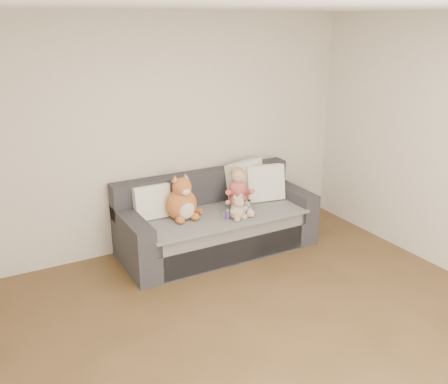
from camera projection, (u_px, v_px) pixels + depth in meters
name	position (u px, v px, depth m)	size (l,w,h in m)	color
room_shell	(274.00, 187.00, 3.84)	(5.00, 5.00, 5.00)	brown
sofa	(216.00, 223.00, 5.69)	(2.20, 0.94, 0.85)	#2D2D32
cushion_left	(152.00, 202.00, 5.37)	(0.40, 0.18, 0.37)	white
cushion_right_back	(245.00, 180.00, 5.93)	(0.54, 0.35, 0.47)	white
cushion_right_front	(265.00, 183.00, 5.90)	(0.49, 0.29, 0.44)	white
toddler	(238.00, 192.00, 5.64)	(0.34, 0.49, 0.48)	#D3604A
plush_cat	(182.00, 202.00, 5.35)	(0.42, 0.37, 0.52)	#A44D24
teddy_bear	(238.00, 209.00, 5.35)	(0.23, 0.17, 0.29)	tan
plush_cow	(245.00, 206.00, 5.55)	(0.14, 0.22, 0.18)	white
sippy_cup	(228.00, 214.00, 5.38)	(0.10, 0.07, 0.11)	#5F3DA6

